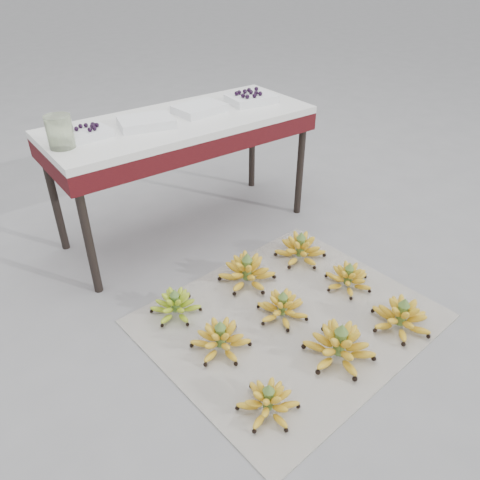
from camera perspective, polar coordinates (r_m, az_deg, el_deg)
ground at (r=2.25m, az=4.22°, el=-9.58°), size 60.00×60.00×0.00m
newspaper_mat at (r=2.25m, az=5.98°, el=-9.49°), size 1.34×1.15×0.01m
bunch_front_left at (r=1.86m, az=3.45°, el=-19.06°), size 0.31×0.31×0.14m
bunch_front_center at (r=2.07m, az=12.01°, el=-12.46°), size 0.35×0.35×0.18m
bunch_front_right at (r=2.28m, az=19.06°, el=-8.86°), size 0.34×0.34×0.17m
bunch_mid_left at (r=2.06m, az=-2.38°, el=-11.94°), size 0.30×0.30×0.16m
bunch_mid_center at (r=2.22m, az=5.19°, el=-8.18°), size 0.25×0.25×0.15m
bunch_mid_right at (r=2.45m, az=13.04°, el=-4.57°), size 0.32×0.32×0.15m
bunch_back_left at (r=2.25m, az=-7.87°, el=-7.86°), size 0.30×0.30×0.14m
bunch_back_center at (r=2.41m, az=0.86°, el=-3.88°), size 0.30×0.30×0.18m
bunch_back_right at (r=2.61m, az=7.36°, el=-1.11°), size 0.31×0.31×0.17m
vendor_table at (r=2.64m, az=-7.12°, el=12.92°), size 1.46×0.58×0.70m
tray_far_left at (r=2.43m, az=-18.31°, el=12.25°), size 0.24×0.18×0.06m
tray_left at (r=2.50m, az=-11.38°, el=13.91°), size 0.31×0.25×0.04m
tray_right at (r=2.68m, az=-4.97°, el=15.67°), size 0.28×0.21×0.04m
tray_far_right at (r=2.85m, az=1.36°, el=16.89°), size 0.29×0.22×0.07m
glass_jar at (r=2.32m, az=-21.11°, el=12.21°), size 0.16×0.16×0.15m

